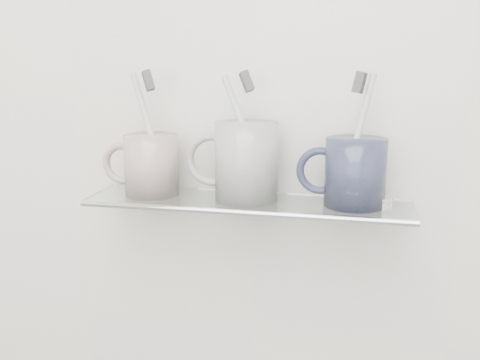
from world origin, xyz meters
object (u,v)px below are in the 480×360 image
(mug_center, at_px, (246,161))
(mug_right, at_px, (355,172))
(shelf_glass, at_px, (247,203))
(mug_left, at_px, (151,165))

(mug_center, distance_m, mug_right, 0.16)
(shelf_glass, distance_m, mug_left, 0.17)
(mug_left, bearing_deg, mug_right, 14.10)
(mug_left, xyz_separation_m, mug_center, (0.16, 0.00, 0.01))
(shelf_glass, bearing_deg, mug_right, 1.77)
(mug_left, xyz_separation_m, mug_right, (0.32, 0.00, 0.00))
(mug_center, relative_size, mug_right, 1.19)
(mug_right, bearing_deg, mug_left, 176.06)
(mug_left, distance_m, mug_right, 0.32)
(mug_center, xyz_separation_m, mug_right, (0.16, 0.00, -0.01))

